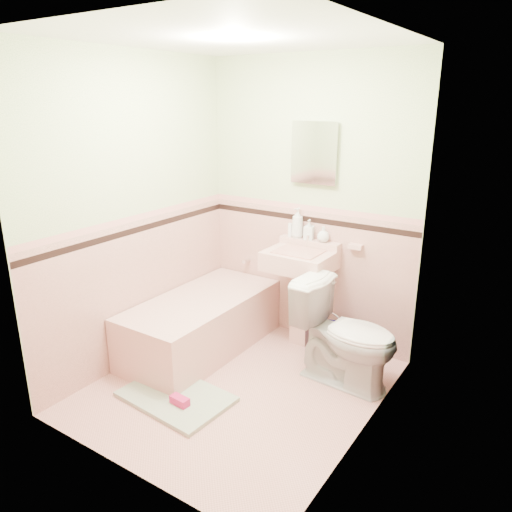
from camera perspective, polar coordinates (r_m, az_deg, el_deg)
The scene contains 32 objects.
floor at distance 3.95m, azimuth -2.07°, elevation -14.92°, with size 2.20×2.20×0.00m, color #D7998D.
ceiling at distance 3.34m, azimuth -2.58°, elevation 24.10°, with size 2.20×2.20×0.00m, color white.
wall_back at distance 4.35m, azimuth 6.20°, elevation 5.99°, with size 2.50×2.50×0.00m, color #F3EAC6.
wall_front at distance 2.66m, azimuth -16.21°, elevation -2.28°, with size 2.50×2.50×0.00m, color #F3EAC6.
wall_left at distance 4.09m, azimuth -13.82°, elevation 4.81°, with size 2.50×2.50×0.00m, color #F3EAC6.
wall_right at distance 2.99m, azimuth 13.50°, elevation 0.12°, with size 2.50×2.50×0.00m, color #F3EAC6.
wainscot_back at distance 4.52m, azimuth 5.86°, elevation -2.12°, with size 2.00×2.00×0.00m, color #DA9E92.
wainscot_front at distance 2.95m, azimuth -14.92°, elevation -14.17°, with size 2.00×2.00×0.00m, color #DA9E92.
wainscot_left at distance 4.27m, azimuth -13.07°, elevation -3.75°, with size 2.20×2.20×0.00m, color #DA9E92.
wainscot_right at distance 3.24m, azimuth 12.46°, elevation -10.85°, with size 2.20×2.20×0.00m, color #DA9E92.
accent_back at distance 4.37m, azimuth 6.04°, elevation 4.29°, with size 2.00×2.00×0.00m, color black.
accent_front at distance 2.72m, azimuth -15.69°, elevation -4.75°, with size 2.00×2.00×0.00m, color black.
accent_left at distance 4.10m, azimuth -13.51°, elevation 3.01°, with size 2.20×2.20×0.00m, color black.
accent_right at distance 3.03m, azimuth 13.00°, elevation -2.16°, with size 2.20×2.20×0.00m, color black.
cap_back at distance 4.34m, azimuth 6.08°, elevation 5.57°, with size 2.00×2.00×0.00m, color #D78E87.
cap_front at distance 2.68m, azimuth -15.87°, elevation -2.77°, with size 2.00×2.00×0.00m, color #D78E87.
cap_left at distance 4.08m, azimuth -13.62°, elevation 4.37°, with size 2.20×2.20×0.00m, color #D78E87.
cap_right at distance 3.00m, azimuth 13.14°, elevation -0.36°, with size 2.20×2.20×0.00m, color #D78E87.
bathtub at distance 4.40m, azimuth -6.35°, elevation -7.99°, with size 0.70×1.50×0.45m, color #D29D92.
tub_faucet at distance 4.78m, azimuth -1.03°, elevation -0.51°, with size 0.04×0.04×0.12m, color silver.
sink at distance 4.37m, azimuth 4.98°, elevation -5.02°, with size 0.57×0.48×0.89m, color #D29D92, non-canonical shape.
sink_faucet at distance 4.32m, azimuth 6.05°, elevation 1.79°, with size 0.02×0.02×0.10m, color silver.
medicine_cabinet at distance 4.24m, azimuth 6.83°, elevation 11.81°, with size 0.40×0.04×0.50m, color white.
soap_dish at distance 4.20m, azimuth 11.50°, elevation 1.09°, with size 0.12×0.07×0.04m, color #D29D92.
soap_bottle_left at distance 4.37m, azimuth 4.85°, elevation 3.86°, with size 0.10×0.10×0.27m, color #B2B2B2.
soap_bottle_mid at distance 4.33m, azimuth 6.18°, elevation 3.07°, with size 0.08×0.08×0.18m, color #B2B2B2.
soap_bottle_right at distance 4.28m, azimuth 7.83°, elevation 2.53°, with size 0.11×0.11×0.14m, color #B2B2B2.
tube at distance 4.43m, azimuth 3.98°, elevation 3.06°, with size 0.04×0.04×0.12m, color white.
toilet at distance 3.87m, azimuth 10.45°, elevation -8.97°, with size 0.46×0.80×0.82m, color white.
bucket at distance 4.40m, azimuth 8.43°, elevation -9.53°, with size 0.26×0.26×0.26m, color #000492, non-canonical shape.
bath_mat at distance 3.85m, azimuth -9.28°, elevation -15.83°, with size 0.80×0.53×0.03m, color #98A88C.
shoe at distance 3.72m, azimuth -8.86°, elevation -16.28°, with size 0.15×0.07×0.06m, color #BF1E59.
Camera 1 is at (1.94, -2.70, 2.13)m, focal length 34.42 mm.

